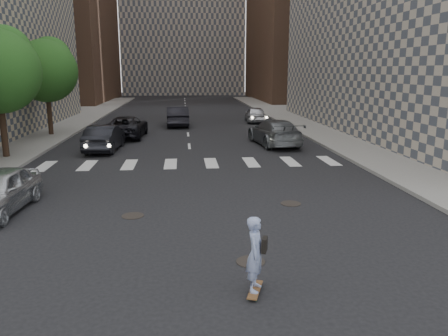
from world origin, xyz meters
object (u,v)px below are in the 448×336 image
object	(u,v)px
tree_c	(47,68)
traffic_car_a	(105,138)
skateboarder	(256,254)
traffic_car_c	(126,127)
traffic_car_d	(255,114)
traffic_car_e	(177,116)
traffic_car_b	(274,132)

from	to	relation	value
tree_c	traffic_car_a	xyz separation A→B (m)	(4.63, -6.14, -3.91)
skateboarder	traffic_car_c	xyz separation A→B (m)	(-5.27, 22.00, -0.15)
traffic_car_d	traffic_car_e	bearing A→B (deg)	19.80
traffic_car_d	traffic_car_e	xyz separation A→B (m)	(-6.81, -1.94, 0.12)
traffic_car_b	traffic_car_d	distance (m)	11.97
skateboarder	tree_c	bearing A→B (deg)	133.42
traffic_car_b	traffic_car_d	bearing A→B (deg)	-100.48
tree_c	traffic_car_e	distance (m)	10.63
skateboarder	traffic_car_a	distance (m)	17.99
traffic_car_d	tree_c	bearing A→B (deg)	27.63
traffic_car_c	traffic_car_e	world-z (taller)	traffic_car_e
tree_c	traffic_car_b	size ratio (longest dim) A/B	1.22
traffic_car_a	traffic_car_b	bearing A→B (deg)	-171.36
traffic_car_c	traffic_car_d	world-z (taller)	traffic_car_c
traffic_car_b	traffic_car_e	xyz separation A→B (m)	(-6.03, 10.00, 0.03)
skateboarder	traffic_car_e	xyz separation A→B (m)	(-1.87, 28.00, -0.06)
tree_c	traffic_car_c	size ratio (longest dim) A/B	1.26
tree_c	traffic_car_d	size ratio (longest dim) A/B	1.61
tree_c	traffic_car_b	xyz separation A→B (m)	(14.67, -5.14, -3.86)
traffic_car_b	traffic_car_d	size ratio (longest dim) A/B	1.33
tree_c	traffic_car_d	distance (m)	17.35
traffic_car_c	traffic_car_e	distance (m)	6.89
traffic_car_b	traffic_car_d	world-z (taller)	traffic_car_b
skateboarder	traffic_car_d	world-z (taller)	skateboarder
traffic_car_a	traffic_car_b	xyz separation A→B (m)	(10.04, 1.00, 0.05)
traffic_car_c	traffic_car_d	size ratio (longest dim) A/B	1.28
traffic_car_a	skateboarder	bearing A→B (deg)	112.06
traffic_car_c	traffic_car_d	xyz separation A→B (m)	(10.21, 7.94, -0.03)
traffic_car_b	traffic_car_a	bearing A→B (deg)	-1.04
skateboarder	traffic_car_a	bearing A→B (deg)	128.07
skateboarder	traffic_car_d	bearing A→B (deg)	99.60
skateboarder	traffic_car_b	bearing A→B (deg)	95.97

